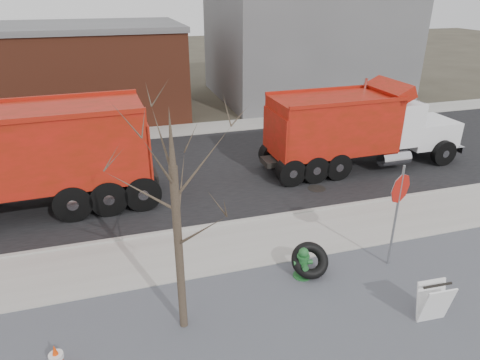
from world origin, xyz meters
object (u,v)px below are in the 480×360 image
object	(u,v)px
truck_tire	(310,260)
dump_truck_red_a	(357,126)
stop_sign	(399,200)
sandwich_board	(434,302)
fire_hydrant	(303,264)
dump_truck_red_b	(17,156)

from	to	relation	value
truck_tire	dump_truck_red_a	distance (m)	8.38
stop_sign	sandwich_board	bearing A→B (deg)	-98.74
sandwich_board	dump_truck_red_a	bearing A→B (deg)	73.52
fire_hydrant	truck_tire	bearing A→B (deg)	24.12
fire_hydrant	dump_truck_red_a	distance (m)	8.58
fire_hydrant	truck_tire	size ratio (longest dim) A/B	0.84
truck_tire	dump_truck_red_b	size ratio (longest dim) A/B	0.11
truck_tire	stop_sign	world-z (taller)	stop_sign
dump_truck_red_b	stop_sign	bearing A→B (deg)	145.83
truck_tire	fire_hydrant	bearing A→B (deg)	-163.47
truck_tire	sandwich_board	size ratio (longest dim) A/B	1.09
stop_sign	truck_tire	bearing A→B (deg)	174.85
stop_sign	sandwich_board	size ratio (longest dim) A/B	2.99
stop_sign	dump_truck_red_a	bearing A→B (deg)	68.10
dump_truck_red_b	dump_truck_red_a	bearing A→B (deg)	179.53
fire_hydrant	truck_tire	xyz separation A→B (m)	(0.23, 0.07, 0.03)
dump_truck_red_b	fire_hydrant	bearing A→B (deg)	138.68
stop_sign	dump_truck_red_b	bearing A→B (deg)	148.49
fire_hydrant	dump_truck_red_b	distance (m)	9.94
stop_sign	dump_truck_red_b	size ratio (longest dim) A/B	0.31
truck_tire	sandwich_board	bearing A→B (deg)	-51.20
truck_tire	sandwich_board	xyz separation A→B (m)	(1.97, -2.44, 0.08)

